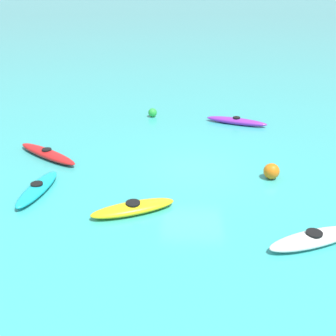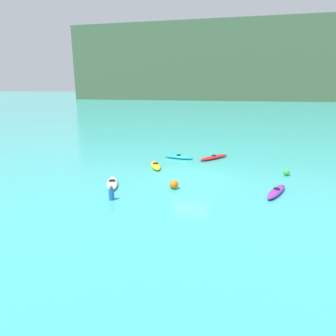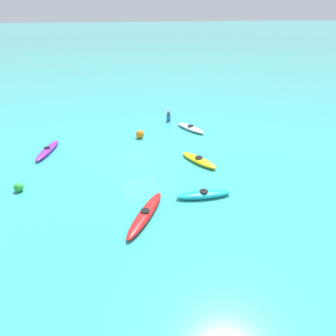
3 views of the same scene
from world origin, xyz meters
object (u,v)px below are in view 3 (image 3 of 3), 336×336
(buoy_green, at_px, (19,187))
(person_near_shore, at_px, (169,117))
(kayak_purple, at_px, (48,150))
(buoy_orange, at_px, (140,134))
(kayak_cyan, at_px, (204,194))
(kayak_yellow, at_px, (199,160))
(kayak_red, at_px, (145,214))
(kayak_white, at_px, (191,128))

(buoy_green, height_order, person_near_shore, person_near_shore)
(kayak_purple, height_order, person_near_shore, person_near_shore)
(kayak_purple, xyz_separation_m, buoy_orange, (-6.28, -0.45, 0.13))
(kayak_purple, distance_m, buoy_green, 4.45)
(kayak_cyan, distance_m, kayak_yellow, 3.61)
(buoy_green, bearing_deg, kayak_cyan, 158.53)
(kayak_cyan, height_order, kayak_red, same)
(person_near_shore, bearing_deg, kayak_yellow, 85.84)
(kayak_red, bearing_deg, buoy_green, -35.40)
(kayak_yellow, bearing_deg, kayak_cyan, 69.93)
(kayak_purple, distance_m, person_near_shore, 9.90)
(kayak_yellow, bearing_deg, buoy_orange, -62.06)
(kayak_cyan, relative_size, person_near_shore, 3.18)
(buoy_green, bearing_deg, kayak_yellow, 179.74)
(kayak_white, bearing_deg, kayak_purple, 4.16)
(buoy_green, relative_size, person_near_shore, 0.52)
(kayak_cyan, relative_size, buoy_green, 6.08)
(kayak_purple, bearing_deg, kayak_yellow, 153.76)
(person_near_shore, bearing_deg, kayak_red, 66.99)
(kayak_cyan, distance_m, buoy_green, 9.39)
(kayak_yellow, bearing_deg, buoy_green, -0.26)
(kayak_red, bearing_deg, kayak_purple, -61.63)
(kayak_purple, relative_size, buoy_green, 6.70)
(buoy_green, relative_size, buoy_orange, 0.79)
(buoy_orange, bearing_deg, kayak_yellow, 117.94)
(buoy_orange, relative_size, person_near_shore, 0.66)
(kayak_red, distance_m, person_near_shore, 12.49)
(kayak_cyan, bearing_deg, person_near_shore, -99.28)
(buoy_green, bearing_deg, kayak_red, 144.60)
(kayak_red, height_order, kayak_white, same)
(kayak_purple, relative_size, kayak_red, 0.99)
(kayak_cyan, relative_size, kayak_white, 0.98)
(buoy_green, xyz_separation_m, person_near_shore, (-10.52, -7.49, 0.16))
(kayak_red, relative_size, buoy_orange, 5.34)
(kayak_yellow, bearing_deg, kayak_red, 42.41)
(person_near_shore, bearing_deg, buoy_orange, 41.54)
(kayak_purple, bearing_deg, kayak_cyan, 134.42)
(kayak_white, distance_m, kayak_yellow, 5.33)
(kayak_white, relative_size, kayak_yellow, 1.04)
(kayak_yellow, relative_size, person_near_shore, 3.13)
(kayak_white, height_order, person_near_shore, person_near_shore)
(kayak_purple, xyz_separation_m, kayak_white, (-10.37, -0.75, 0.00))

